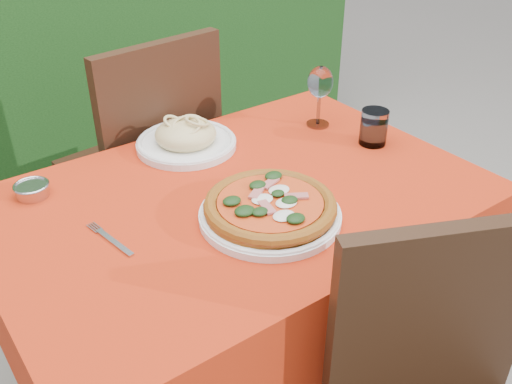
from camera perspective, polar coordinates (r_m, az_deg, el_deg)
ground at (r=1.99m, az=-1.39°, el=-18.68°), size 60.00×60.00×0.00m
hedge at (r=2.76m, az=-21.28°, el=16.87°), size 3.20×0.55×1.78m
dining_table at (r=1.57m, az=-1.67°, el=-4.75°), size 1.26×0.86×0.75m
chair_far at (r=2.06m, az=-10.63°, el=3.58°), size 0.50×0.50×1.01m
pizza_plate at (r=1.37m, az=1.42°, el=-1.67°), size 0.36×0.36×0.07m
pasta_plate at (r=1.71m, az=-7.01°, el=5.37°), size 0.30×0.30×0.08m
water_glass at (r=1.75m, az=11.68°, el=6.20°), size 0.08×0.08×0.11m
wine_glass at (r=1.81m, az=6.43°, el=10.62°), size 0.08×0.08×0.20m
fork at (r=1.35m, az=-13.96°, el=-4.91°), size 0.05×0.19×0.00m
steel_ramekin at (r=1.58m, az=-21.47°, el=0.13°), size 0.08×0.08×0.03m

